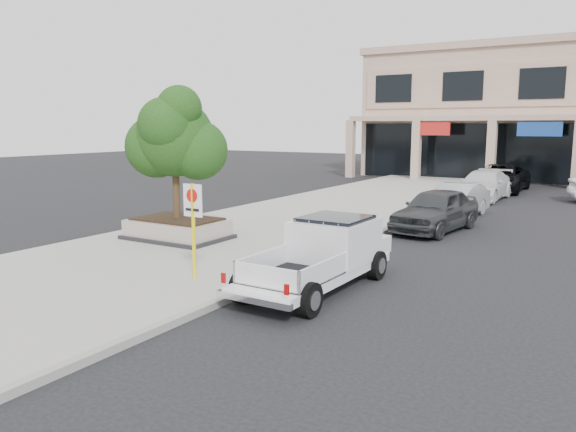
% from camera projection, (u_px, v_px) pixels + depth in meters
% --- Properties ---
extents(ground, '(120.00, 120.00, 0.00)m').
position_uv_depth(ground, '(324.00, 294.00, 12.76)').
color(ground, black).
rests_on(ground, ground).
extents(sidewalk, '(8.00, 52.00, 0.15)m').
position_uv_depth(sidewalk, '(267.00, 228.00, 20.63)').
color(sidewalk, gray).
rests_on(sidewalk, ground).
extents(curb, '(0.20, 52.00, 0.15)m').
position_uv_depth(curb, '(367.00, 239.00, 18.61)').
color(curb, gray).
rests_on(curb, ground).
extents(planter, '(3.20, 2.20, 0.68)m').
position_uv_depth(planter, '(178.00, 229.00, 18.30)').
color(planter, black).
rests_on(planter, sidewalk).
extents(planter_tree, '(2.90, 2.55, 4.00)m').
position_uv_depth(planter_tree, '(181.00, 138.00, 17.90)').
color(planter_tree, '#322313').
rests_on(planter_tree, planter).
extents(no_parking_sign, '(0.55, 0.09, 2.30)m').
position_uv_depth(no_parking_sign, '(193.00, 218.00, 13.33)').
color(no_parking_sign, yellow).
rests_on(no_parking_sign, sidewalk).
extents(hedge, '(1.10, 0.99, 0.93)m').
position_uv_depth(hedge, '(324.00, 235.00, 16.46)').
color(hedge, '#1D4C15').
rests_on(hedge, sidewalk).
extents(pickup_truck, '(2.01, 5.19, 1.62)m').
position_uv_depth(pickup_truck, '(316.00, 256.00, 13.00)').
color(pickup_truck, white).
rests_on(pickup_truck, ground).
extents(curb_car_a, '(2.44, 4.78, 1.56)m').
position_uv_depth(curb_car_a, '(436.00, 210.00, 20.33)').
color(curb_car_a, '#303336').
rests_on(curb_car_a, ground).
extents(curb_car_b, '(1.95, 4.39, 1.40)m').
position_uv_depth(curb_car_b, '(456.00, 201.00, 23.41)').
color(curb_car_b, '#ACAFB4').
rests_on(curb_car_b, ground).
extents(curb_car_c, '(2.31, 5.25, 1.50)m').
position_uv_depth(curb_car_c, '(483.00, 185.00, 29.06)').
color(curb_car_c, silver).
rests_on(curb_car_c, ground).
extents(curb_car_d, '(2.66, 5.76, 1.60)m').
position_uv_depth(curb_car_d, '(500.00, 178.00, 32.56)').
color(curb_car_d, black).
rests_on(curb_car_d, ground).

